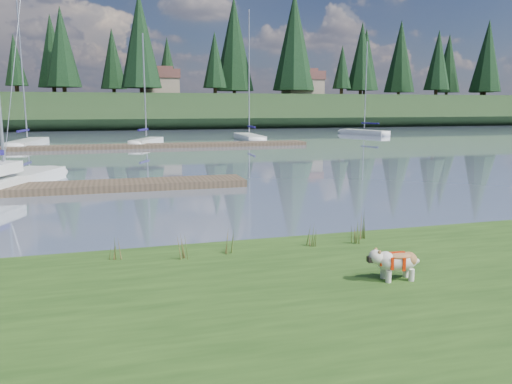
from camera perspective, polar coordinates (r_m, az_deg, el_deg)
name	(u,v)px	position (r m, az deg, el deg)	size (l,w,h in m)	color
ground	(132,148)	(42.63, -13.96, 4.90)	(200.00, 200.00, 0.00)	gray
bank	(227,340)	(7.38, -3.34, -16.51)	(60.00, 9.00, 0.35)	#2D501A
ridge	(122,112)	(85.48, -15.09, 8.86)	(200.00, 20.00, 5.00)	#1E3218
bulldog	(396,260)	(9.38, 15.75, -7.53)	(0.97, 0.46, 0.57)	silver
sailboat_main	(5,179)	(23.31, -26.79, 1.30)	(5.20, 9.47, 13.53)	white
dock_near	(50,188)	(21.87, -22.46, 0.40)	(16.00, 2.00, 0.30)	#4C3D2C
dock_far	(157,146)	(42.73, -11.28, 5.21)	(26.00, 2.20, 0.30)	#4C3D2C
sailboat_bg_1	(30,142)	(48.03, -24.40, 5.23)	(2.72, 8.74, 12.75)	white
sailboat_bg_2	(149,141)	(46.01, -12.16, 5.73)	(3.67, 6.31, 9.71)	white
sailboat_bg_3	(248,137)	(51.61, -0.96, 6.36)	(2.15, 8.85, 12.81)	white
sailboat_bg_5	(360,132)	(62.46, 11.80, 6.75)	(3.92, 7.74, 11.00)	white
weed_0	(181,249)	(10.35, -8.56, -6.48)	(0.17, 0.14, 0.51)	#475B23
weed_1	(230,242)	(10.65, -3.01, -5.73)	(0.17, 0.14, 0.58)	#475B23
weed_2	(355,233)	(11.58, 11.24, -4.62)	(0.17, 0.14, 0.59)	#475B23
weed_3	(115,249)	(10.61, -15.85, -6.34)	(0.17, 0.14, 0.51)	#475B23
weed_4	(312,237)	(11.25, 6.42, -5.15)	(0.17, 0.14, 0.49)	#475B23
weed_5	(361,227)	(11.95, 11.96, -3.95)	(0.17, 0.14, 0.71)	#475B23
mud_lip	(185,257)	(11.47, -8.16, -7.41)	(60.00, 0.50, 0.14)	#33281C
conifer_3	(52,51)	(85.31, -22.32, 14.69)	(4.84, 4.84, 12.25)	#382619
conifer_4	(140,40)	(79.18, -13.09, 16.58)	(6.16, 6.16, 15.10)	#382619
conifer_5	(215,60)	(84.41, -4.74, 14.81)	(3.96, 3.96, 10.35)	#382619
conifer_6	(294,41)	(86.32, 4.38, 16.82)	(7.04, 7.04, 17.00)	#382619
conifer_7	(362,56)	(94.48, 11.99, 14.93)	(5.28, 5.28, 13.20)	#382619
conifer_8	(438,60)	(97.78, 20.07, 13.98)	(4.62, 4.62, 11.77)	#382619
conifer_9	(487,56)	(108.20, 24.92, 13.94)	(5.94, 5.94, 14.62)	#382619
house_1	(159,81)	(83.88, -11.02, 12.29)	(6.30, 5.30, 4.65)	gray
house_2	(303,83)	(87.40, 5.35, 12.32)	(6.30, 5.30, 4.65)	gray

